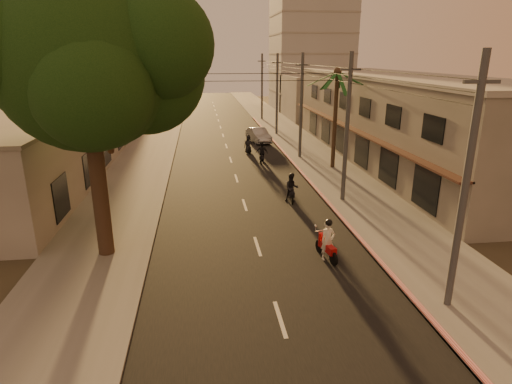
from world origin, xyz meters
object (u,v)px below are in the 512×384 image
scooter_red (327,242)px  scooter_far_a (248,145)px  scooter_mid_a (292,188)px  scooter_mid_b (262,153)px  palm_tree (337,78)px  broadleaf_tree (96,63)px  parked_car (259,135)px

scooter_red → scooter_far_a: scooter_red is taller
scooter_mid_a → scooter_mid_b: (-0.44, 10.22, 0.00)m
scooter_mid_b → scooter_far_a: scooter_mid_b is taller
scooter_mid_a → scooter_far_a: bearing=100.6°
palm_tree → scooter_far_a: (-6.14, 6.52, -6.35)m
broadleaf_tree → scooter_mid_a: (9.61, 6.24, -7.64)m
broadleaf_tree → scooter_red: bearing=-11.0°
scooter_mid_a → scooter_far_a: (-1.14, 14.14, -0.04)m
scooter_red → scooter_far_a: size_ratio=1.08×
scooter_mid_b → palm_tree: bearing=-12.3°
broadleaf_tree → scooter_mid_b: (9.17, 16.45, -7.64)m
scooter_mid_b → broadleaf_tree: bearing=-105.9°
scooter_mid_a → scooter_far_a: 14.19m
palm_tree → broadleaf_tree: bearing=-136.5°
scooter_red → scooter_mid_b: bearing=79.6°
scooter_mid_a → broadleaf_tree: bearing=-141.0°
broadleaf_tree → scooter_mid_b: 20.32m
scooter_red → parked_car: scooter_red is taller
broadleaf_tree → scooter_mid_b: size_ratio=6.51×
broadleaf_tree → palm_tree: 20.18m
parked_car → scooter_mid_a: bearing=-102.6°
scooter_mid_a → scooter_red: bearing=-84.5°
scooter_red → broadleaf_tree: bearing=157.4°
broadleaf_tree → scooter_far_a: bearing=67.4°
scooter_red → scooter_mid_a: (0.07, 8.10, -0.02)m
scooter_mid_b → parked_car: size_ratio=0.39×
broadleaf_tree → parked_car: broadleaf_tree is taller
scooter_mid_a → scooter_far_a: scooter_mid_a is taller
palm_tree → scooter_far_a: palm_tree is taller
parked_car → scooter_far_a: bearing=-118.8°
parked_car → scooter_red: bearing=-102.2°
palm_tree → scooter_mid_a: size_ratio=4.36×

